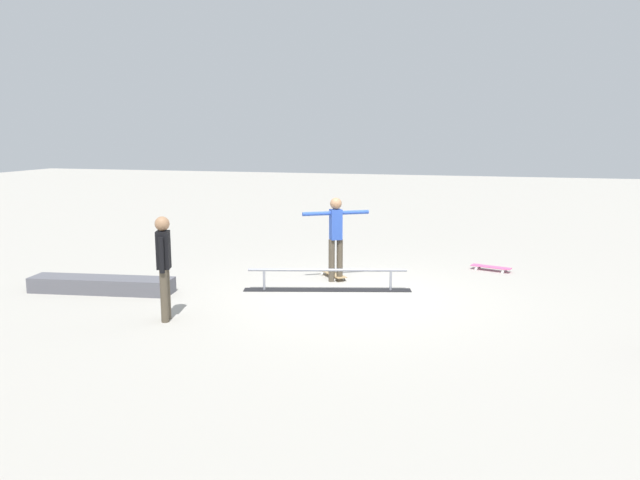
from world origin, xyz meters
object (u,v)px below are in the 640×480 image
skater_main (336,233)px  loose_skateboard_pink (491,267)px  grind_rail (327,281)px  skateboard_main (333,274)px  bystander_black_shirt (164,262)px  skate_ledge (102,285)px

skater_main → loose_skateboard_pink: 3.42m
grind_rail → skater_main: 1.03m
skater_main → grind_rail: bearing=-118.9°
skateboard_main → bystander_black_shirt: size_ratio=0.47×
grind_rail → skate_ledge: 3.98m
skate_ledge → skater_main: size_ratio=1.60×
bystander_black_shirt → loose_skateboard_pink: size_ratio=1.92×
skate_ledge → loose_skateboard_pink: 7.53m
loose_skateboard_pink → skater_main: bearing=-131.7°
skateboard_main → loose_skateboard_pink: same height
skate_ledge → skateboard_main: size_ratio=3.45×
skate_ledge → skater_main: skater_main is taller
skateboard_main → bystander_black_shirt: bystander_black_shirt is taller
grind_rail → skater_main: skater_main is taller
skate_ledge → skateboard_main: 4.25m
skater_main → skateboard_main: skater_main is taller
grind_rail → bystander_black_shirt: bystander_black_shirt is taller
bystander_black_shirt → skater_main: bearing=130.6°
skate_ledge → skateboard_main: (-3.68, -2.13, -0.06)m
skater_main → bystander_black_shirt: bearing=-152.1°
skater_main → bystander_black_shirt: 3.58m
grind_rail → skater_main: (0.02, -0.71, 0.75)m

